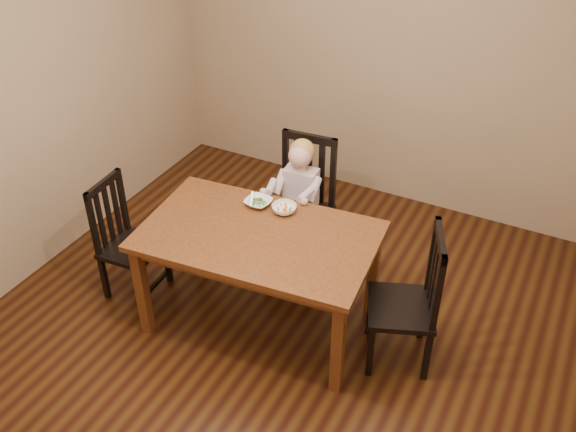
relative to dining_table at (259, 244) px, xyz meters
The scene contains 9 objects.
room 0.72m from the dining_table, 11.73° to the right, with size 4.01×4.01×2.71m.
dining_table is the anchor object (origin of this frame).
chair_child 0.80m from the dining_table, 94.83° to the left, with size 0.47×0.45×1.02m.
chair_left 1.04m from the dining_table, behind, with size 0.40×0.41×0.90m.
chair_right 1.02m from the dining_table, ahead, with size 0.54×0.55×0.99m.
toddler 0.73m from the dining_table, 94.86° to the left, with size 0.32×0.40×0.55m, color silver, non-canonical shape.
bowl_peas 0.34m from the dining_table, 119.18° to the left, with size 0.18×0.18×0.04m, color white.
bowl_veg 0.31m from the dining_table, 83.17° to the left, with size 0.17×0.17×0.05m, color white.
fork 0.35m from the dining_table, 127.02° to the left, with size 0.06×0.13×0.05m.
Camera 1 is at (1.48, -2.79, 3.18)m, focal length 40.00 mm.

